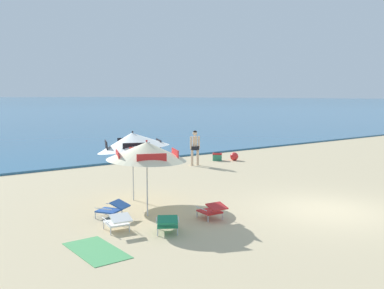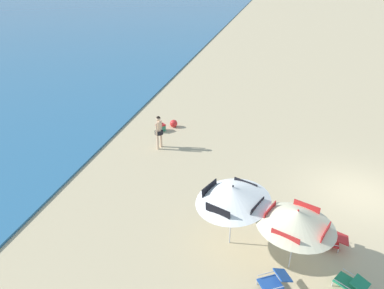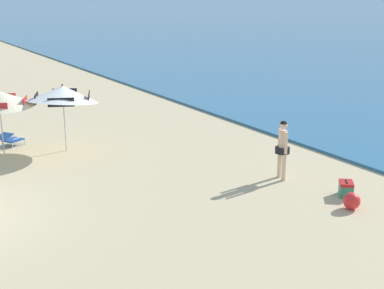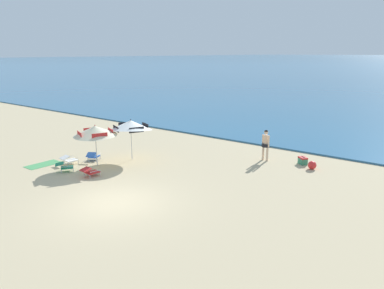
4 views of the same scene
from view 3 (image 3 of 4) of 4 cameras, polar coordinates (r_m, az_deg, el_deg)
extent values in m
cylinder|color=silver|center=(18.99, -19.29, 2.11)|extent=(0.04, 0.04, 2.14)
cube|color=red|center=(18.71, -17.02, 4.31)|extent=(0.76, 0.34, 0.28)
cube|color=red|center=(19.64, -19.07, 4.66)|extent=(0.34, 0.76, 0.28)
cylinder|color=silver|center=(18.84, -13.19, 2.63)|extent=(0.04, 0.04, 2.24)
cone|color=white|center=(18.67, -13.35, 5.18)|extent=(3.35, 3.35, 0.83)
cube|color=black|center=(18.64, -10.72, 4.94)|extent=(0.79, 0.37, 0.29)
cube|color=black|center=(19.52, -13.15, 5.30)|extent=(0.37, 0.79, 0.29)
cube|color=black|center=(18.78, -15.92, 4.69)|extent=(0.79, 0.37, 0.29)
cube|color=black|center=(17.86, -13.52, 4.30)|extent=(0.37, 0.79, 0.29)
sphere|color=black|center=(18.62, -13.41, 6.07)|extent=(0.06, 0.06, 0.06)
cube|color=#1E4799|center=(20.21, -18.17, 0.46)|extent=(0.75, 0.78, 0.04)
cube|color=#1E4799|center=(19.91, -18.99, 0.80)|extent=(0.63, 0.60, 0.19)
cylinder|color=silver|center=(20.60, -18.06, 0.44)|extent=(0.03, 0.03, 0.18)
cylinder|color=silver|center=(20.26, -17.08, 0.27)|extent=(0.03, 0.03, 0.18)
cylinder|color=silver|center=(20.23, -19.20, 0.05)|extent=(0.03, 0.03, 0.18)
cylinder|color=silver|center=(19.88, -18.23, -0.13)|extent=(0.03, 0.03, 0.18)
cylinder|color=silver|center=(20.38, -18.75, 0.88)|extent=(0.30, 0.48, 0.02)
cylinder|color=silver|center=(19.99, -17.63, 0.69)|extent=(0.30, 0.48, 0.02)
cylinder|color=beige|center=(16.13, 9.12, -1.95)|extent=(0.12, 0.12, 0.85)
cylinder|color=beige|center=(15.87, 9.57, -2.27)|extent=(0.12, 0.12, 0.85)
cylinder|color=black|center=(15.87, 9.42, -0.58)|extent=(0.42, 0.42, 0.18)
cylinder|color=beige|center=(15.79, 9.46, 0.40)|extent=(0.23, 0.23, 0.60)
cylinder|color=beige|center=(15.98, 9.14, 0.53)|extent=(0.09, 0.09, 0.64)
cylinder|color=beige|center=(15.61, 9.79, 0.13)|extent=(0.09, 0.09, 0.64)
sphere|color=beige|center=(15.68, 9.54, 1.98)|extent=(0.23, 0.23, 0.23)
sphere|color=black|center=(15.67, 9.54, 2.08)|extent=(0.21, 0.21, 0.21)
cube|color=#2D7F5B|center=(15.15, 15.77, -4.62)|extent=(0.59, 0.57, 0.32)
cube|color=red|center=(15.08, 15.82, -3.90)|extent=(0.60, 0.59, 0.08)
cylinder|color=black|center=(15.07, 15.84, -3.71)|extent=(0.27, 0.23, 0.02)
sphere|color=red|center=(14.30, 16.34, -5.67)|extent=(0.43, 0.43, 0.43)
camera|label=1|loc=(25.57, -46.98, 6.75)|focal=40.86mm
camera|label=2|loc=(27.04, -22.55, 21.02)|focal=32.76mm
camera|label=4|loc=(8.62, -104.40, -0.33)|focal=34.66mm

